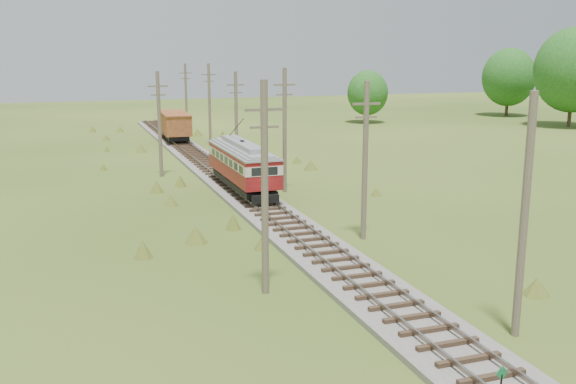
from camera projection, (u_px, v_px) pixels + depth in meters
name	position (u px, v px, depth m)	size (l,w,h in m)	color
railbed_main	(232.00, 184.00, 48.97)	(3.60, 96.00, 0.57)	#605B54
switch_marker	(501.00, 380.00, 18.84)	(0.45, 0.06, 1.08)	black
streetcar	(242.00, 162.00, 45.71)	(2.56, 10.99, 5.00)	black
gondola	(175.00, 124.00, 72.49)	(3.27, 8.81, 2.88)	black
gravel_pile	(242.00, 150.00, 63.42)	(3.43, 3.64, 1.25)	gray
utility_pole_r_1	(524.00, 218.00, 22.33)	(0.30, 0.30, 8.80)	brown
utility_pole_r_2	(365.00, 160.00, 34.38)	(1.60, 0.30, 8.60)	brown
utility_pole_r_3	(285.00, 129.00, 46.30)	(1.60, 0.30, 9.00)	brown
utility_pole_r_4	(236.00, 117.00, 58.29)	(1.60, 0.30, 8.40)	brown
utility_pole_r_5	(210.00, 103.00, 70.35)	(1.60, 0.30, 8.90)	brown
utility_pole_r_6	(186.00, 97.00, 82.30)	(1.60, 0.30, 8.70)	brown
utility_pole_l_a	(265.00, 187.00, 26.38)	(1.60, 0.30, 9.00)	brown
utility_pole_l_b	(159.00, 123.00, 52.16)	(1.60, 0.30, 8.60)	brown
tree_right_4	(574.00, 70.00, 86.91)	(10.50, 10.50, 13.53)	#38281C
tree_right_5	(509.00, 77.00, 102.64)	(8.40, 8.40, 10.82)	#38281C
tree_mid_b	(368.00, 93.00, 92.82)	(5.88, 5.88, 7.57)	#38281C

